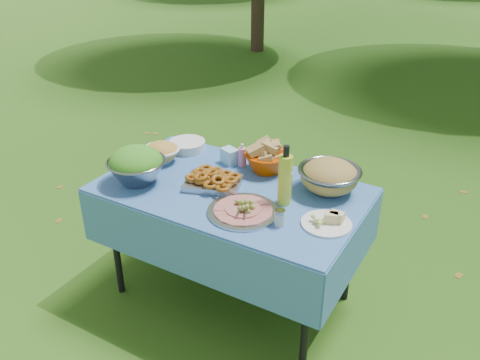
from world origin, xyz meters
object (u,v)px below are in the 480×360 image
bread_bowl (267,157)px  picnic_table (231,244)px  charcuterie_platter (243,205)px  plate_stack (187,145)px  salad_bowl (136,165)px  pasta_bowl_steel (329,176)px  oil_bottle (285,175)px

bread_bowl → picnic_table: bearing=-103.7°
charcuterie_platter → plate_stack: bearing=144.8°
salad_bowl → bread_bowl: (0.57, 0.49, -0.02)m
picnic_table → pasta_bowl_steel: pasta_bowl_steel is taller
charcuterie_platter → picnic_table: bearing=134.7°
salad_bowl → bread_bowl: salad_bowl is taller
plate_stack → bread_bowl: size_ratio=0.89×
picnic_table → bread_bowl: (0.07, 0.29, 0.47)m
pasta_bowl_steel → oil_bottle: oil_bottle is taller
pasta_bowl_steel → salad_bowl: bearing=-155.1°
plate_stack → oil_bottle: oil_bottle is taller
charcuterie_platter → oil_bottle: bearing=54.2°
picnic_table → pasta_bowl_steel: bearing=27.7°
plate_stack → charcuterie_platter: size_ratio=0.63×
picnic_table → bread_bowl: size_ratio=5.59×
pasta_bowl_steel → charcuterie_platter: size_ratio=0.93×
plate_stack → charcuterie_platter: bearing=-35.2°
plate_stack → bread_bowl: 0.58m
plate_stack → salad_bowl: bearing=-88.4°
plate_stack → bread_bowl: (0.58, -0.01, 0.06)m
salad_bowl → plate_stack: size_ratio=1.40×
pasta_bowl_steel → plate_stack: bearing=176.9°
bread_bowl → oil_bottle: size_ratio=0.79×
charcuterie_platter → oil_bottle: (0.14, 0.19, 0.12)m
oil_bottle → plate_stack: bearing=160.4°
salad_bowl → pasta_bowl_steel: salad_bowl is taller
picnic_table → salad_bowl: bearing=-158.0°
salad_bowl → picnic_table: bearing=22.0°
picnic_table → plate_stack: plate_stack is taller
pasta_bowl_steel → charcuterie_platter: bearing=-123.8°
plate_stack → picnic_table: bearing=-30.7°
bread_bowl → charcuterie_platter: (0.11, -0.48, -0.05)m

